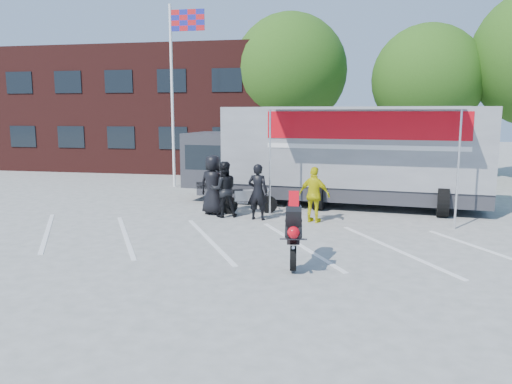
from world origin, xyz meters
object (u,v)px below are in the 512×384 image
(spectator_leather_b, at_px, (258,192))
(tree_mid, at_px, (427,80))
(stunt_bike_rider, at_px, (293,264))
(spectator_hivis, at_px, (314,195))
(spectator_leather_c, at_px, (224,189))
(spectator_leather_a, at_px, (213,185))
(tree_left, at_px, (290,71))
(parked_motorcycle, at_px, (249,213))
(transporter_truck, at_px, (337,205))
(flagpole, at_px, (177,74))

(spectator_leather_b, bearing_deg, tree_mid, -112.22)
(stunt_bike_rider, relative_size, spectator_hivis, 1.05)
(spectator_leather_b, relative_size, spectator_leather_c, 0.98)
(spectator_leather_b, bearing_deg, spectator_leather_c, -2.81)
(tree_mid, bearing_deg, spectator_leather_a, -126.84)
(tree_mid, bearing_deg, spectator_leather_b, -119.65)
(tree_mid, bearing_deg, tree_left, 171.87)
(spectator_leather_b, bearing_deg, parked_motorcycle, -54.85)
(spectator_hivis, bearing_deg, transporter_truck, -82.24)
(tree_mid, relative_size, spectator_leather_b, 4.32)
(transporter_truck, height_order, spectator_leather_b, spectator_leather_b)
(transporter_truck, bearing_deg, tree_left, 114.18)
(tree_mid, xyz_separation_m, parked_motorcycle, (-6.88, -10.34, -4.94))
(spectator_hivis, bearing_deg, tree_mid, -92.95)
(parked_motorcycle, height_order, spectator_leather_c, spectator_leather_c)
(parked_motorcycle, xyz_separation_m, spectator_leather_c, (-0.68, -0.70, 0.91))
(spectator_leather_a, xyz_separation_m, spectator_leather_c, (0.45, -0.34, -0.08))
(tree_left, relative_size, spectator_leather_a, 4.36)
(tree_left, relative_size, stunt_bike_rider, 4.80)
(flagpole, bearing_deg, spectator_hivis, -43.55)
(stunt_bike_rider, distance_m, spectator_leather_b, 4.83)
(stunt_bike_rider, bearing_deg, tree_mid, 66.37)
(parked_motorcycle, bearing_deg, spectator_leather_c, 117.28)
(spectator_leather_c, xyz_separation_m, spectator_hivis, (2.94, -0.25, -0.04))
(spectator_leather_b, bearing_deg, stunt_bike_rider, 117.93)
(stunt_bike_rider, distance_m, spectator_hivis, 4.49)
(tree_mid, distance_m, transporter_truck, 10.43)
(flagpole, xyz_separation_m, transporter_truck, (7.24, -3.26, -5.05))
(flagpole, height_order, tree_mid, flagpole)
(tree_left, bearing_deg, spectator_leather_b, -87.22)
(stunt_bike_rider, relative_size, spectator_leather_a, 0.91)
(parked_motorcycle, bearing_deg, spectator_leather_b, -170.87)
(spectator_leather_a, relative_size, spectator_hivis, 1.15)
(tree_left, relative_size, spectator_hivis, 5.02)
(spectator_hivis, bearing_deg, spectator_leather_c, 14.54)
(spectator_leather_c, bearing_deg, tree_mid, -146.74)
(parked_motorcycle, bearing_deg, spectator_leather_a, 89.27)
(flagpole, xyz_separation_m, parked_motorcycle, (4.36, -5.34, -5.05))
(spectator_leather_a, distance_m, spectator_hivis, 3.44)
(stunt_bike_rider, bearing_deg, spectator_leather_a, 116.46)
(flagpole, xyz_separation_m, tree_mid, (11.24, 5.00, -0.11))
(spectator_leather_a, distance_m, spectator_leather_c, 0.57)
(stunt_bike_rider, bearing_deg, spectator_hivis, 81.69)
(tree_mid, height_order, parked_motorcycle, tree_mid)
(flagpole, relative_size, spectator_hivis, 4.65)
(tree_left, bearing_deg, transporter_truck, -72.09)
(tree_mid, height_order, stunt_bike_rider, tree_mid)
(stunt_bike_rider, bearing_deg, spectator_leather_b, 103.69)
(tree_mid, relative_size, parked_motorcycle, 3.92)
(parked_motorcycle, relative_size, spectator_leather_c, 1.08)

